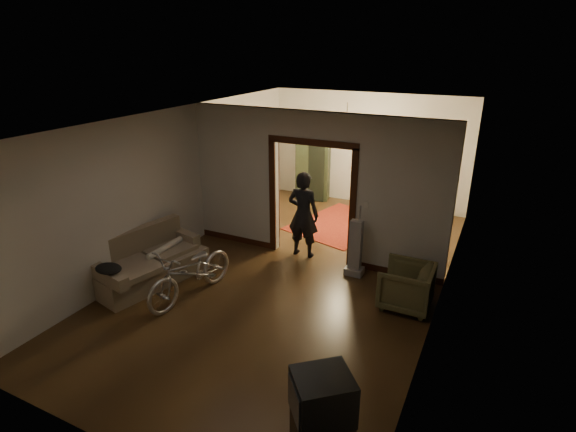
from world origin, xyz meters
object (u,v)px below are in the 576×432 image
Objects in this scene: bicycle at (191,272)px; armchair at (406,286)px; sofa at (149,258)px; locker at (313,167)px; person at (303,215)px; desk at (400,198)px.

bicycle reaches higher than armchair.
bicycle is (0.99, -0.12, 0.02)m from sofa.
armchair is at bearing -63.85° from locker.
bicycle is 1.05× the size of locker.
locker is (0.77, 5.38, 0.40)m from sofa.
sofa is 2.91m from person.
sofa is 1.10× the size of bicycle.
person is 3.34m from desk.
person reaches higher than sofa.
armchair is 2.46m from person.
desk is (-1.04, 4.07, 0.04)m from armchair.
locker is at bearing -71.34° from person.
armchair is at bearing 30.03° from bicycle.
desk is (2.35, -0.17, -0.45)m from locker.
sofa is 5.45m from locker.
bicycle is at bearing 5.86° from sofa.
bicycle is 1.65× the size of desk.
locker reaches higher than desk.
person is 1.58× the size of desk.
desk is at bearing -166.11° from armchair.
bicycle is 1.04× the size of person.
armchair is 0.47× the size of locker.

